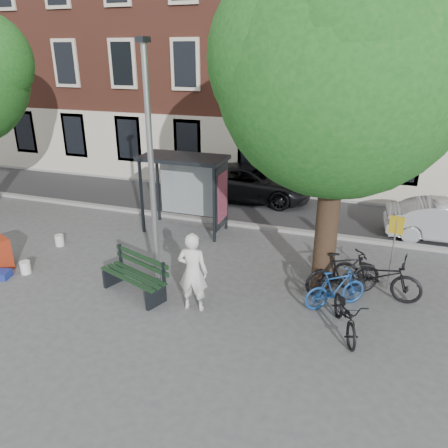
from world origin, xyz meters
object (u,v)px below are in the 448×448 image
object	(u,v)px
lamppost	(153,188)
car_dark	(251,183)
bench	(135,277)
bike_d	(343,273)
bus_shelter	(196,177)
bike_b	(336,289)
notice_sign	(395,236)
painter	(193,272)
bike_a	(377,275)
bike_c	(346,314)

from	to	relation	value
lamppost	car_dark	bearing A→B (deg)	88.61
bench	bike_d	size ratio (longest dim) A/B	1.03
lamppost	bus_shelter	distance (m)	4.24
bench	bike_d	bearing A→B (deg)	38.96
bike_b	notice_sign	world-z (taller)	notice_sign
painter	bike_a	size ratio (longest dim) A/B	0.89
bike_a	notice_sign	distance (m)	1.07
bus_shelter	car_dark	bearing A→B (deg)	78.55
bike_c	bike_d	world-z (taller)	bike_d
bench	bike_d	world-z (taller)	bike_d
painter	car_dark	distance (m)	8.64
lamppost	painter	size ratio (longest dim) A/B	3.09
bike_d	car_dark	distance (m)	8.01
bike_b	notice_sign	distance (m)	2.06
bike_a	bike_d	bearing A→B (deg)	115.89
painter	bike_b	bearing A→B (deg)	-165.50
bike_d	notice_sign	world-z (taller)	notice_sign
bike_a	painter	bearing A→B (deg)	126.73
lamppost	bike_d	xyz separation A→B (m)	(4.53, 1.34, -2.18)
bus_shelter	bike_d	world-z (taller)	bus_shelter
lamppost	bike_d	world-z (taller)	lamppost
bench	bike_c	world-z (taller)	bench
bus_shelter	painter	world-z (taller)	bus_shelter
painter	bike_c	size ratio (longest dim) A/B	1.10
bus_shelter	bike_a	distance (m)	6.59
bench	bike_c	size ratio (longest dim) A/B	1.15
lamppost	bike_a	size ratio (longest dim) A/B	2.76
bike_d	lamppost	bearing A→B (deg)	77.28
bus_shelter	notice_sign	world-z (taller)	bus_shelter
bench	bike_a	bearing A→B (deg)	38.60
bus_shelter	bench	bearing A→B (deg)	-88.30
bike_a	notice_sign	world-z (taller)	notice_sign
painter	bike_a	distance (m)	4.63
lamppost	bike_a	world-z (taller)	lamppost
notice_sign	painter	bearing A→B (deg)	-134.10
painter	bench	distance (m)	1.77
bike_c	notice_sign	world-z (taller)	notice_sign
painter	bench	size ratio (longest dim) A/B	0.96
bench	notice_sign	distance (m)	6.63
painter	lamppost	bearing A→B (deg)	-28.49
bike_b	bike_a	bearing A→B (deg)	-82.99
painter	bike_d	size ratio (longest dim) A/B	0.99
lamppost	car_dark	xyz separation A→B (m)	(0.20, 8.08, -2.07)
lamppost	bike_d	bearing A→B (deg)	16.51
painter	bike_a	bearing A→B (deg)	-159.11
bench	bike_b	size ratio (longest dim) A/B	1.25
bike_b	car_dark	distance (m)	8.51
bike_d	car_dark	world-z (taller)	car_dark
bike_b	bike_c	size ratio (longest dim) A/B	0.92
car_dark	notice_sign	distance (m)	8.20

